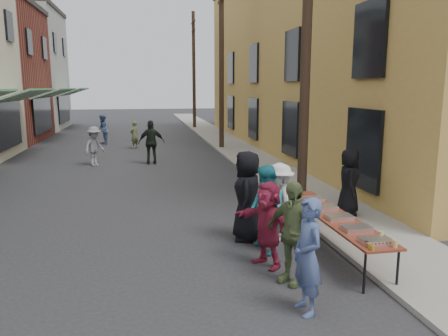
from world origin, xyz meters
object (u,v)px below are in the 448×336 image
object	(u,v)px
guest_front_a	(247,196)
guest_front_c	(266,210)
utility_pole_mid	(221,63)
server	(349,182)
utility_pole_far	(194,71)
serving_table	(332,216)
catering_tray_sausage	(375,241)
utility_pole_near	(307,38)

from	to	relation	value
guest_front_a	guest_front_c	size ratio (longest dim) A/B	1.10
utility_pole_mid	server	bearing A→B (deg)	-86.25
utility_pole_far	guest_front_c	size ratio (longest dim) A/B	5.08
serving_table	server	size ratio (longest dim) A/B	2.39
guest_front_a	guest_front_c	distance (m)	0.83
catering_tray_sausage	guest_front_a	distance (m)	3.02
utility_pole_mid	server	world-z (taller)	utility_pole_mid
utility_pole_near	server	size ratio (longest dim) A/B	5.38
serving_table	server	xyz separation A→B (m)	(1.35, 2.03, 0.22)
utility_pole_near	guest_front_c	size ratio (longest dim) A/B	5.08
catering_tray_sausage	guest_front_c	distance (m)	2.24
utility_pole_far	utility_pole_mid	bearing A→B (deg)	-90.00
utility_pole_mid	catering_tray_sausage	size ratio (longest dim) A/B	18.00
catering_tray_sausage	guest_front_c	bearing A→B (deg)	127.13
catering_tray_sausage	server	size ratio (longest dim) A/B	0.30
utility_pole_near	server	xyz separation A→B (m)	(0.85, -1.02, -3.56)
utility_pole_near	utility_pole_mid	world-z (taller)	same
catering_tray_sausage	guest_front_a	size ratio (longest dim) A/B	0.26
utility_pole_near	utility_pole_far	distance (m)	24.00
serving_table	guest_front_a	distance (m)	1.82
guest_front_a	guest_front_c	world-z (taller)	guest_front_a
utility_pole_mid	catering_tray_sausage	distance (m)	17.11
utility_pole_mid	guest_front_c	world-z (taller)	utility_pole_mid
utility_pole_far	serving_table	xyz separation A→B (m)	(-0.50, -27.05, -3.79)
utility_pole_near	catering_tray_sausage	bearing A→B (deg)	-96.08
serving_table	guest_front_a	world-z (taller)	guest_front_a
utility_pole_far	catering_tray_sausage	xyz separation A→B (m)	(-0.50, -28.70, -3.71)
guest_front_a	serving_table	bearing A→B (deg)	73.60
catering_tray_sausage	utility_pole_mid	bearing A→B (deg)	88.28
utility_pole_mid	guest_front_a	world-z (taller)	utility_pole_mid
server	guest_front_c	bearing A→B (deg)	144.71
utility_pole_far	catering_tray_sausage	distance (m)	28.94
guest_front_a	guest_front_c	bearing A→B (deg)	28.05
utility_pole_mid	guest_front_a	bearing A→B (deg)	-98.22
guest_front_a	utility_pole_mid	bearing A→B (deg)	-173.05
utility_pole_near	guest_front_a	bearing A→B (deg)	-134.09
utility_pole_far	server	bearing A→B (deg)	-88.04
catering_tray_sausage	guest_front_a	world-z (taller)	guest_front_a
utility_pole_far	guest_front_a	bearing A→B (deg)	-94.46
serving_table	server	bearing A→B (deg)	56.25
server	serving_table	bearing A→B (deg)	166.00
utility_pole_mid	catering_tray_sausage	bearing A→B (deg)	-91.72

